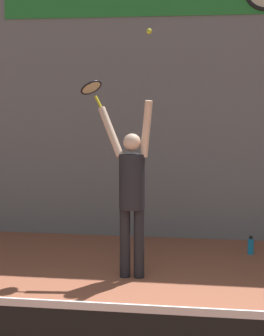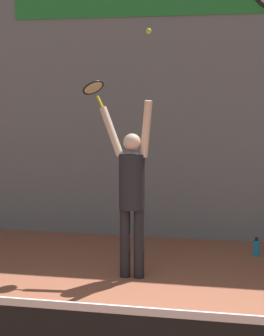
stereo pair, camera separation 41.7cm
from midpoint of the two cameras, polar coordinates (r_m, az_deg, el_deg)
back_wall at (r=9.39m, az=6.34°, el=8.50°), size 18.00×0.10×5.00m
tennis_player at (r=7.33m, az=1.60°, el=-2.01°), size 0.75×0.44×2.16m
tennis_racket at (r=7.68m, az=-2.04°, el=7.43°), size 0.37×0.38×0.36m
tennis_ball at (r=7.20m, az=3.28°, el=12.70°), size 0.06×0.06×0.06m
water_bottle at (r=8.71m, az=12.94°, el=-7.32°), size 0.08×0.08×0.26m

